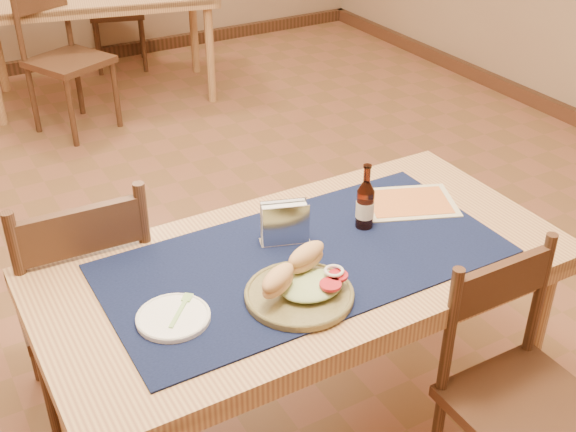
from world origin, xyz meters
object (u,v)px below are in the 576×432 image
sandwich_plate (301,286)px  chair_main_far (85,295)px  beer_bottle (365,204)px  main_table (304,281)px  back_table (96,4)px  napkin_holder (285,224)px  chair_main_near (520,395)px

sandwich_plate → chair_main_far: bearing=124.8°
beer_bottle → main_table: bearing=-167.0°
main_table → back_table: 3.49m
main_table → back_table: bearing=83.4°
back_table → chair_main_far: chair_main_far is taller
chair_main_far → napkin_holder: size_ratio=5.80×
main_table → napkin_holder: size_ratio=9.73×
chair_main_far → beer_bottle: beer_bottle is taller
beer_bottle → napkin_holder: beer_bottle is taller
sandwich_plate → napkin_holder: (0.10, 0.26, 0.03)m
main_table → napkin_holder: napkin_holder is taller
main_table → chair_main_near: bearing=-52.8°
beer_bottle → napkin_holder: size_ratio=1.34×
beer_bottle → napkin_holder: bearing=170.1°
back_table → chair_main_near: chair_main_near is taller
chair_main_near → napkin_holder: size_ratio=5.32×
sandwich_plate → beer_bottle: size_ratio=1.39×
chair_main_far → napkin_holder: (0.55, -0.40, 0.32)m
sandwich_plate → beer_bottle: beer_bottle is taller
back_table → napkin_holder: size_ratio=10.56×
chair_main_near → sandwich_plate: chair_main_near is taller
main_table → chair_main_near: 0.71m
main_table → beer_bottle: 0.31m
main_table → chair_main_far: 0.77m
sandwich_plate → back_table: bearing=82.0°
chair_main_far → sandwich_plate: (0.46, -0.66, 0.29)m
main_table → chair_main_far: size_ratio=1.68×
chair_main_far → back_table: bearing=72.0°
back_table → chair_main_near: size_ratio=1.98×
back_table → napkin_holder: (-0.41, -3.36, 0.15)m
main_table → chair_main_far: chair_main_far is taller
beer_bottle → napkin_holder: (-0.27, 0.05, -0.02)m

